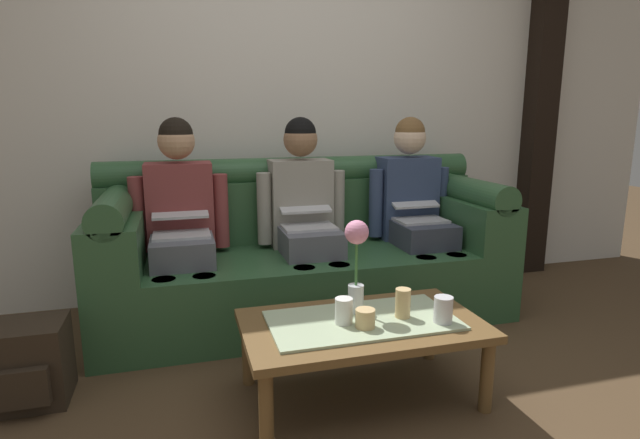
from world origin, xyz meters
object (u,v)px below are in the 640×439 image
object	(u,v)px
couch	(305,256)
person_middle	(305,211)
coffee_table	(362,330)
cup_far_left	(344,311)
flower_vase	(357,256)
cup_near_right	(365,318)
backpack_left	(29,364)
person_right	(414,205)
cup_far_center	(403,303)
person_left	(181,217)
cup_near_left	(443,310)

from	to	relation	value
couch	person_middle	bearing A→B (deg)	-90.00
coffee_table	cup_far_left	xyz separation A→B (m)	(-0.09, -0.02, 0.11)
flower_vase	cup_near_right	world-z (taller)	flower_vase
couch	backpack_left	size ratio (longest dim) A/B	6.76
backpack_left	person_middle	bearing A→B (deg)	25.61
cup_near_right	cup_far_left	distance (m)	0.10
person_right	coffee_table	world-z (taller)	person_right
couch	person_middle	xyz separation A→B (m)	(0.00, -0.00, 0.29)
person_middle	person_right	distance (m)	0.73
coffee_table	cup_near_right	xyz separation A→B (m)	(-0.02, -0.08, 0.09)
coffee_table	cup_far_left	size ratio (longest dim) A/B	9.35
flower_vase	cup_far_center	size ratio (longest dim) A/B	3.28
person_middle	person_left	bearing A→B (deg)	-179.99
flower_vase	cup_far_left	xyz separation A→B (m)	(-0.09, -0.11, -0.21)
person_left	person_right	distance (m)	1.47
person_right	flower_vase	bearing A→B (deg)	-128.04
person_left	backpack_left	bearing A→B (deg)	-134.79
cup_near_left	person_middle	bearing A→B (deg)	105.58
person_left	cup_far_center	xyz separation A→B (m)	(0.91, -1.04, -0.23)
person_left	person_right	world-z (taller)	same
person_middle	cup_near_right	distance (m)	1.13
person_middle	coffee_table	distance (m)	1.08
person_right	flower_vase	xyz separation A→B (m)	(-0.73, -0.93, -0.03)
coffee_table	backpack_left	size ratio (longest dim) A/B	2.88
coffee_table	flower_vase	bearing A→B (deg)	88.33
flower_vase	cup_near_left	world-z (taller)	flower_vase
person_left	cup_near_left	bearing A→B (deg)	-47.37
cup_far_center	backpack_left	xyz separation A→B (m)	(-1.58, 0.37, -0.25)
cup_near_left	cup_far_center	distance (m)	0.17
person_left	cup_far_left	size ratio (longest dim) A/B	11.03
coffee_table	flower_vase	size ratio (longest dim) A/B	2.47
person_left	cup_near_left	xyz separation A→B (m)	(1.05, -1.14, -0.23)
couch	person_right	xyz separation A→B (m)	(0.73, -0.00, 0.29)
cup_near_right	flower_vase	bearing A→B (deg)	82.86
couch	cup_far_center	size ratio (longest dim) A/B	19.02
couch	coffee_table	bearing A→B (deg)	-90.00
person_middle	cup_far_center	xyz separation A→B (m)	(0.18, -1.04, -0.23)
flower_vase	cup_far_center	world-z (taller)	flower_vase
coffee_table	cup_near_right	size ratio (longest dim) A/B	12.56
person_right	cup_far_center	world-z (taller)	person_right
cup_far_center	backpack_left	world-z (taller)	cup_far_center
cup_near_right	cup_far_left	bearing A→B (deg)	138.95
flower_vase	cup_near_right	xyz separation A→B (m)	(-0.02, -0.17, -0.22)
cup_far_left	person_right	bearing A→B (deg)	51.58
cup_near_right	cup_far_left	size ratio (longest dim) A/B	0.74
person_left	couch	bearing A→B (deg)	0.36
cup_far_left	backpack_left	size ratio (longest dim) A/B	0.31
couch	person_left	xyz separation A→B (m)	(-0.73, -0.00, 0.29)
person_left	cup_near_right	size ratio (longest dim) A/B	14.82
cup_near_right	cup_far_left	world-z (taller)	cup_far_left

